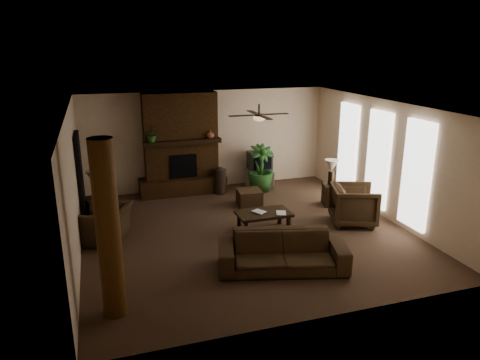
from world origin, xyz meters
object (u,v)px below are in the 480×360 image
object	(u,v)px
sofa	(283,246)
armchair_right	(354,203)
side_table_left	(97,209)
lamp_left	(94,179)
side_table_right	(333,195)
tv_stand	(260,177)
coffee_table	(264,215)
floor_vase	(220,179)
log_column	(108,231)
armchair_left	(105,218)
ottoman	(249,197)
floor_plant	(261,178)
lamp_right	(331,167)

from	to	relation	value
sofa	armchair_right	distance (m)	2.89
side_table_left	lamp_left	size ratio (longest dim) A/B	0.85
side_table_right	tv_stand	bearing A→B (deg)	119.44
coffee_table	lamp_left	world-z (taller)	lamp_left
coffee_table	floor_vase	bearing A→B (deg)	94.71
log_column	armchair_left	xyz separation A→B (m)	(-0.04, 2.95, -0.92)
ottoman	side_table_left	distance (m)	3.81
log_column	armchair_right	size ratio (longest dim) A/B	2.78
armchair_right	tv_stand	distance (m)	3.61
ottoman	side_table_right	size ratio (longest dim) A/B	1.09
armchair_right	side_table_right	size ratio (longest dim) A/B	1.83
log_column	armchair_left	bearing A→B (deg)	90.75
sofa	lamp_left	distance (m)	4.95
armchair_right	sofa	bearing A→B (deg)	141.71
sofa	side_table_right	size ratio (longest dim) A/B	4.32
floor_vase	armchair_left	bearing A→B (deg)	-144.77
log_column	lamp_left	distance (m)	4.27
floor_plant	side_table_left	xyz separation A→B (m)	(-4.50, -0.89, -0.10)
tv_stand	log_column	bearing A→B (deg)	-105.45
armchair_left	armchair_right	size ratio (longest dim) A/B	1.09
ottoman	tv_stand	distance (m)	1.73
armchair_left	coffee_table	xyz separation A→B (m)	(3.41, -0.58, -0.11)
tv_stand	lamp_right	world-z (taller)	lamp_right
log_column	ottoman	size ratio (longest dim) A/B	4.67
armchair_left	armchair_right	world-z (taller)	armchair_right
floor_plant	lamp_right	distance (m)	2.19
tv_stand	side_table_left	world-z (taller)	side_table_left
armchair_left	side_table_right	distance (m)	5.74
floor_plant	armchair_right	bearing A→B (deg)	-68.04
tv_stand	side_table_left	size ratio (longest dim) A/B	1.55
armchair_left	lamp_right	size ratio (longest dim) A/B	1.69
log_column	side_table_left	xyz separation A→B (m)	(-0.20, 4.19, -1.12)
side_table_left	lamp_left	bearing A→B (deg)	90.00
coffee_table	floor_plant	size ratio (longest dim) A/B	0.90
floor_plant	coffee_table	bearing A→B (deg)	-109.04
tv_stand	lamp_right	size ratio (longest dim) A/B	1.31
side_table_left	side_table_right	size ratio (longest dim) A/B	1.00
log_column	floor_vase	world-z (taller)	log_column
coffee_table	side_table_right	bearing A→B (deg)	23.72
ottoman	lamp_left	xyz separation A→B (m)	(-3.81, 0.20, 0.80)
ottoman	lamp_left	world-z (taller)	lamp_left
side_table_left	lamp_left	world-z (taller)	lamp_left
armchair_right	coffee_table	bearing A→B (deg)	102.25
sofa	floor_plant	size ratio (longest dim) A/B	1.79
floor_vase	coffee_table	bearing A→B (deg)	-85.29
floor_vase	lamp_left	xyz separation A→B (m)	(-3.33, -0.95, 0.57)
tv_stand	side_table_left	distance (m)	4.86
tv_stand	floor_plant	distance (m)	0.51
side_table_right	lamp_right	distance (m)	0.73
lamp_left	sofa	bearing A→B (deg)	-48.50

